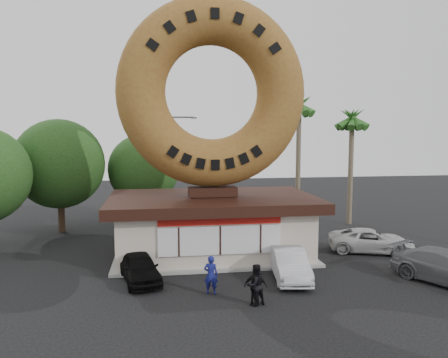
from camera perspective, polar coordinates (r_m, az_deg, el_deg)
name	(u,v)px	position (r m, az deg, el deg)	size (l,w,h in m)	color
ground	(230,293)	(19.05, 0.78, -14.69)	(90.00, 90.00, 0.00)	black
donut_shop	(212,223)	(24.25, -1.52, -5.77)	(11.20, 7.20, 3.80)	beige
giant_donut	(212,93)	(23.83, -1.57, 11.20)	(10.15, 10.15, 2.59)	olive
tree_west	(59,164)	(31.35, -20.70, 1.85)	(6.00, 6.00, 7.65)	#473321
tree_mid	(144,170)	(32.70, -10.45, 1.22)	(5.20, 5.20, 6.63)	#473321
palm_near	(299,110)	(33.27, 9.79, 8.89)	(2.60, 2.60, 9.75)	#726651
palm_far	(352,122)	(33.12, 16.39, 7.13)	(2.60, 2.60, 8.75)	#726651
street_lamp	(172,162)	(33.66, -6.76, 2.21)	(2.11, 0.20, 8.00)	#59595E
person_left	(211,275)	(18.70, -1.72, -12.41)	(0.60, 0.40, 1.65)	navy
person_center	(255,285)	(17.63, 4.13, -13.61)	(0.80, 0.62, 1.65)	black
person_right	(255,286)	(17.65, 4.13, -13.78)	(0.90, 0.37, 1.54)	black
car_black	(140,268)	(20.58, -10.93, -11.32)	(1.51, 3.74, 1.28)	black
car_silver	(289,264)	(20.84, 8.55, -10.91)	(1.45, 4.16, 1.37)	#B9B9BE
car_white	(371,241)	(26.33, 18.62, -7.63)	(2.15, 4.67, 1.30)	#B9B9B9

